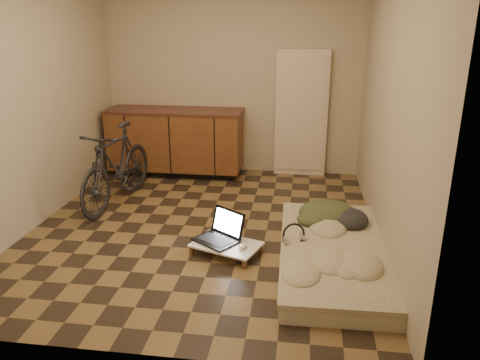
# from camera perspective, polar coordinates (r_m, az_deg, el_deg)

# --- Properties ---
(room_shell) EXTENTS (3.50, 4.00, 2.60)m
(room_shell) POSITION_cam_1_polar(r_m,az_deg,el_deg) (4.56, -4.77, 9.31)
(room_shell) COLOR brown
(room_shell) RESTS_ON ground
(cabinets) EXTENTS (1.84, 0.62, 0.91)m
(cabinets) POSITION_cam_1_polar(r_m,az_deg,el_deg) (6.53, -7.81, 4.69)
(cabinets) COLOR black
(cabinets) RESTS_ON ground
(appliance_panel) EXTENTS (0.70, 0.10, 1.70)m
(appliance_panel) POSITION_cam_1_polar(r_m,az_deg,el_deg) (6.45, 7.49, 8.00)
(appliance_panel) COLOR beige
(appliance_panel) RESTS_ON ground
(bicycle) EXTENTS (0.66, 1.63, 1.03)m
(bicycle) POSITION_cam_1_polar(r_m,az_deg,el_deg) (5.55, -14.84, 2.15)
(bicycle) COLOR black
(bicycle) RESTS_ON ground
(futon) EXTENTS (0.98, 1.97, 0.17)m
(futon) POSITION_cam_1_polar(r_m,az_deg,el_deg) (4.30, 11.31, -8.80)
(futon) COLOR beige
(futon) RESTS_ON ground
(clothing_pile) EXTENTS (0.63, 0.53, 0.25)m
(clothing_pile) POSITION_cam_1_polar(r_m,az_deg,el_deg) (4.75, 11.37, -3.33)
(clothing_pile) COLOR #384125
(clothing_pile) RESTS_ON futon
(headphones) EXTENTS (0.29, 0.28, 0.15)m
(headphones) POSITION_cam_1_polar(r_m,az_deg,el_deg) (4.24, 6.57, -6.52)
(headphones) COLOR black
(headphones) RESTS_ON futon
(lap_desk) EXTENTS (0.70, 0.58, 0.10)m
(lap_desk) POSITION_cam_1_polar(r_m,az_deg,el_deg) (4.37, -1.68, -7.91)
(lap_desk) COLOR brown
(lap_desk) RESTS_ON ground
(laptop) EXTENTS (0.51, 0.50, 0.27)m
(laptop) POSITION_cam_1_polar(r_m,az_deg,el_deg) (4.41, -2.49, -6.65)
(laptop) COLOR black
(laptop) RESTS_ON lap_desk
(mouse) EXTENTS (0.10, 0.12, 0.04)m
(mouse) POSITION_cam_1_polar(r_m,az_deg,el_deg) (4.27, 0.36, -8.09)
(mouse) COLOR silver
(mouse) RESTS_ON lap_desk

